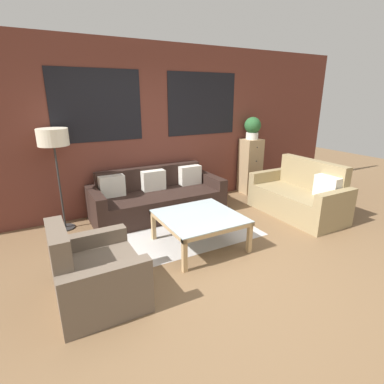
{
  "coord_description": "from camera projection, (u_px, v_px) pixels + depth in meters",
  "views": [
    {
      "loc": [
        -1.99,
        -2.53,
        1.96
      ],
      "look_at": [
        0.11,
        1.27,
        0.55
      ],
      "focal_mm": 28.0,
      "sensor_mm": 36.0,
      "label": 1
    }
  ],
  "objects": [
    {
      "name": "potted_plant",
      "position": [
        253.0,
        127.0,
        5.95
      ],
      "size": [
        0.33,
        0.33,
        0.44
      ],
      "color": "silver",
      "rests_on": "drawer_cabinet"
    },
    {
      "name": "settee_vintage",
      "position": [
        299.0,
        197.0,
        5.07
      ],
      "size": [
        0.8,
        1.58,
        0.92
      ],
      "color": "#99845B",
      "rests_on": "ground_plane"
    },
    {
      "name": "floor_lamp",
      "position": [
        53.0,
        142.0,
        4.21
      ],
      "size": [
        0.42,
        0.42,
        1.52
      ],
      "color": "#2D2D2D",
      "rests_on": "ground_plane"
    },
    {
      "name": "rug",
      "position": [
        180.0,
        229.0,
        4.59
      ],
      "size": [
        2.11,
        1.59,
        0.0
      ],
      "color": "#BCB7B2",
      "rests_on": "ground_plane"
    },
    {
      "name": "couch_dark",
      "position": [
        157.0,
        199.0,
        5.08
      ],
      "size": [
        2.2,
        0.88,
        0.78
      ],
      "color": "black",
      "rests_on": "ground_plane"
    },
    {
      "name": "drawer_cabinet",
      "position": [
        250.0,
        166.0,
        6.19
      ],
      "size": [
        0.39,
        0.37,
        1.11
      ],
      "color": "tan",
      "rests_on": "ground_plane"
    },
    {
      "name": "wall_back_brick",
      "position": [
        154.0,
        128.0,
        5.23
      ],
      "size": [
        8.4,
        0.09,
        2.8
      ],
      "color": "brown",
      "rests_on": "ground_plane"
    },
    {
      "name": "ground_plane",
      "position": [
        235.0,
        265.0,
        3.63
      ],
      "size": [
        16.0,
        16.0,
        0.0
      ],
      "primitive_type": "plane",
      "color": "brown"
    },
    {
      "name": "armchair_corner",
      "position": [
        95.0,
        275.0,
        2.94
      ],
      "size": [
        0.8,
        0.92,
        0.84
      ],
      "color": "#6B5B4C",
      "rests_on": "ground_plane"
    },
    {
      "name": "coffee_table",
      "position": [
        199.0,
        219.0,
        3.99
      ],
      "size": [
        1.02,
        1.02,
        0.44
      ],
      "color": "silver",
      "rests_on": "ground_plane"
    }
  ]
}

